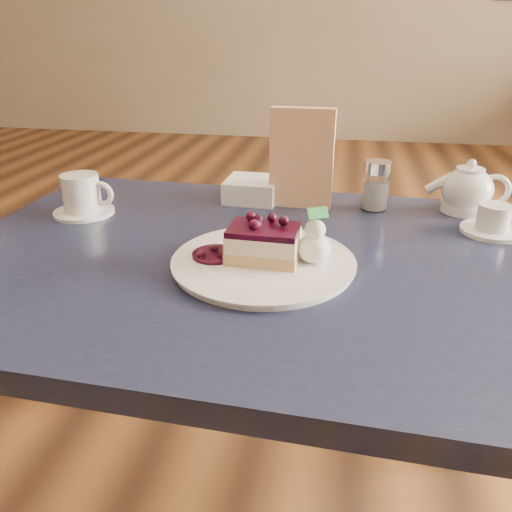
% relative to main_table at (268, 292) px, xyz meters
% --- Properties ---
extents(main_table, '(1.21, 0.83, 0.74)m').
position_rel_main_table_xyz_m(main_table, '(0.00, 0.00, 0.00)').
color(main_table, black).
rests_on(main_table, ground).
extents(dessert_plate, '(0.30, 0.30, 0.01)m').
position_rel_main_table_xyz_m(dessert_plate, '(-0.00, -0.05, 0.08)').
color(dessert_plate, white).
rests_on(dessert_plate, main_table).
extents(cheesecake_slice, '(0.12, 0.09, 0.06)m').
position_rel_main_table_xyz_m(cheesecake_slice, '(-0.00, -0.05, 0.12)').
color(cheesecake_slice, tan).
rests_on(cheesecake_slice, dessert_plate).
extents(whipped_cream, '(0.06, 0.06, 0.05)m').
position_rel_main_table_xyz_m(whipped_cream, '(0.08, -0.04, 0.11)').
color(whipped_cream, white).
rests_on(whipped_cream, dessert_plate).
extents(berry_sauce, '(0.08, 0.08, 0.01)m').
position_rel_main_table_xyz_m(berry_sauce, '(-0.09, -0.05, 0.09)').
color(berry_sauce, black).
rests_on(berry_sauce, dessert_plate).
extents(coffee_set, '(0.14, 0.13, 0.09)m').
position_rel_main_table_xyz_m(coffee_set, '(-0.42, 0.14, 0.12)').
color(coffee_set, white).
rests_on(coffee_set, main_table).
extents(tea_set, '(0.19, 0.23, 0.10)m').
position_rel_main_table_xyz_m(tea_set, '(0.39, 0.27, 0.12)').
color(tea_set, white).
rests_on(tea_set, main_table).
extents(menu_card, '(0.14, 0.03, 0.22)m').
position_rel_main_table_xyz_m(menu_card, '(0.03, 0.27, 0.18)').
color(menu_card, beige).
rests_on(menu_card, main_table).
extents(sugar_shaker, '(0.06, 0.06, 0.11)m').
position_rel_main_table_xyz_m(sugar_shaker, '(0.19, 0.28, 0.13)').
color(sugar_shaker, white).
rests_on(sugar_shaker, main_table).
extents(napkin_stack, '(0.12, 0.12, 0.05)m').
position_rel_main_table_xyz_m(napkin_stack, '(-0.09, 0.30, 0.10)').
color(napkin_stack, white).
rests_on(napkin_stack, main_table).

